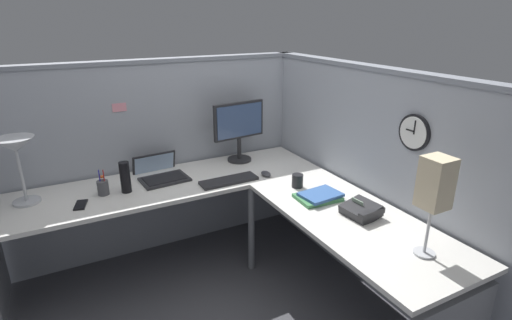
% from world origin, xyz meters
% --- Properties ---
extents(ground_plane, '(6.80, 6.80, 0.00)m').
position_xyz_m(ground_plane, '(0.00, 0.00, 0.00)').
color(ground_plane, '#47474C').
extents(cubicle_wall_back, '(2.57, 0.12, 1.58)m').
position_xyz_m(cubicle_wall_back, '(-0.36, 0.87, 0.79)').
color(cubicle_wall_back, '#999EA8').
rests_on(cubicle_wall_back, ground).
extents(cubicle_wall_right, '(0.12, 2.37, 1.58)m').
position_xyz_m(cubicle_wall_right, '(0.87, -0.27, 0.79)').
color(cubicle_wall_right, '#999EA8').
rests_on(cubicle_wall_right, ground).
extents(desk, '(2.35, 2.15, 0.73)m').
position_xyz_m(desk, '(-0.15, -0.05, 0.63)').
color(desk, silver).
rests_on(desk, ground).
extents(monitor, '(0.46, 0.20, 0.50)m').
position_xyz_m(monitor, '(0.29, 0.64, 1.02)').
color(monitor, '#232326').
rests_on(monitor, desk).
extents(laptop, '(0.37, 0.41, 0.22)m').
position_xyz_m(laptop, '(-0.39, 0.60, 0.75)').
color(laptop, '#232326').
rests_on(laptop, desk).
extents(keyboard, '(0.43, 0.15, 0.02)m').
position_xyz_m(keyboard, '(0.03, 0.26, 0.74)').
color(keyboard, '#232326').
rests_on(keyboard, desk).
extents(computer_mouse, '(0.06, 0.10, 0.03)m').
position_xyz_m(computer_mouse, '(0.33, 0.24, 0.75)').
color(computer_mouse, '#38383D').
rests_on(computer_mouse, desk).
extents(desk_lamp_dome, '(0.24, 0.24, 0.44)m').
position_xyz_m(desk_lamp_dome, '(-1.29, 0.57, 1.09)').
color(desk_lamp_dome, '#B7BABF').
rests_on(desk_lamp_dome, desk).
extents(pen_cup, '(0.08, 0.08, 0.18)m').
position_xyz_m(pen_cup, '(-0.82, 0.46, 0.78)').
color(pen_cup, '#4C4C51').
rests_on(pen_cup, desk).
extents(cell_phone, '(0.10, 0.16, 0.01)m').
position_xyz_m(cell_phone, '(-0.98, 0.35, 0.73)').
color(cell_phone, black).
rests_on(cell_phone, desk).
extents(thermos_flask, '(0.07, 0.07, 0.22)m').
position_xyz_m(thermos_flask, '(-0.68, 0.43, 0.84)').
color(thermos_flask, black).
rests_on(thermos_flask, desk).
extents(office_phone, '(0.21, 0.22, 0.11)m').
position_xyz_m(office_phone, '(0.53, -0.61, 0.77)').
color(office_phone, '#232326').
rests_on(office_phone, desk).
extents(book_stack, '(0.30, 0.23, 0.04)m').
position_xyz_m(book_stack, '(0.44, -0.29, 0.75)').
color(book_stack, '#3F7F4C').
rests_on(book_stack, desk).
extents(desk_lamp_paper, '(0.13, 0.13, 0.53)m').
position_xyz_m(desk_lamp_paper, '(0.53, -1.07, 1.11)').
color(desk_lamp_paper, '#B7BABF').
rests_on(desk_lamp_paper, desk).
extents(coffee_mug, '(0.08, 0.08, 0.10)m').
position_xyz_m(coffee_mug, '(0.42, -0.05, 0.78)').
color(coffee_mug, black).
rests_on(coffee_mug, desk).
extents(wall_clock, '(0.04, 0.22, 0.22)m').
position_xyz_m(wall_clock, '(0.82, -0.67, 1.24)').
color(wall_clock, black).
extents(pinned_note_leftmost, '(0.10, 0.00, 0.06)m').
position_xyz_m(pinned_note_leftmost, '(-0.60, 0.82, 1.25)').
color(pinned_note_leftmost, pink).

